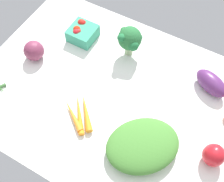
{
  "coord_description": "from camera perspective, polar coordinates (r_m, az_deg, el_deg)",
  "views": [
    {
      "loc": [
        26.79,
        -47.59,
        94.71
      ],
      "look_at": [
        0.0,
        0.0,
        4.0
      ],
      "focal_mm": 45.69,
      "sensor_mm": 36.0,
      "label": 1
    }
  ],
  "objects": [
    {
      "name": "berry_basket",
      "position": [
        1.23,
        -5.98,
        11.58
      ],
      "size": [
        10.67,
        10.67,
        6.66
      ],
      "color": "#399E79",
      "rests_on": "tablecloth"
    },
    {
      "name": "broccoli_head",
      "position": [
        1.12,
        3.58,
        10.31
      ],
      "size": [
        9.93,
        9.54,
        13.51
      ],
      "color": "#A0BC8B",
      "rests_on": "tablecloth"
    },
    {
      "name": "bell_pepper_red",
      "position": [
        0.99,
        19.68,
        -11.99
      ],
      "size": [
        8.67,
        8.67,
        8.55
      ],
      "primitive_type": "ellipsoid",
      "rotation": [
        0.0,
        0.0,
        1.33
      ],
      "color": "red",
      "rests_on": "tablecloth"
    },
    {
      "name": "carrot_bunch",
      "position": [
        1.03,
        -6.44,
        -4.52
      ],
      "size": [
        15.8,
        15.26,
        2.58
      ],
      "color": "orange",
      "rests_on": "tablecloth"
    },
    {
      "name": "red_onion_center",
      "position": [
        1.19,
        -15.26,
        7.9
      ],
      "size": [
        8.1,
        8.1,
        8.1
      ],
      "primitive_type": "sphere",
      "color": "#7C324D",
      "rests_on": "tablecloth"
    },
    {
      "name": "tablecloth",
      "position": [
        1.08,
        0.0,
        -0.82
      ],
      "size": [
        104.0,
        76.0,
        2.0
      ],
      "primitive_type": "cube",
      "color": "white",
      "rests_on": "ground"
    },
    {
      "name": "leafy_greens_clump",
      "position": [
        0.96,
        6.13,
        -10.77
      ],
      "size": [
        30.88,
        31.15,
        6.81
      ],
      "primitive_type": "ellipsoid",
      "rotation": [
        0.0,
        0.0,
        3.96
      ],
      "color": "#448131",
      "rests_on": "tablecloth"
    },
    {
      "name": "eggplant",
      "position": [
        1.12,
        19.27,
        1.5
      ],
      "size": [
        15.42,
        11.96,
        6.88
      ],
      "primitive_type": "ellipsoid",
      "rotation": [
        0.0,
        0.0,
        2.72
      ],
      "color": "#5B2A65",
      "rests_on": "tablecloth"
    }
  ]
}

